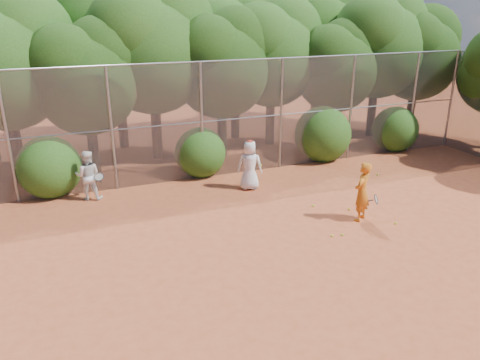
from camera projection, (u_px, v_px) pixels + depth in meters
name	position (u px, v px, depth m)	size (l,w,h in m)	color
ground	(314.00, 248.00, 11.72)	(80.00, 80.00, 0.00)	#AC4A27
fence_back	(226.00, 118.00, 16.18)	(20.05, 0.09, 4.03)	gray
tree_1	(3.00, 56.00, 15.28)	(4.64, 4.03, 6.35)	black
tree_2	(86.00, 73.00, 15.74)	(3.99, 3.47, 5.47)	black
tree_3	(153.00, 44.00, 17.20)	(4.89, 4.26, 6.70)	black
tree_4	(222.00, 60.00, 17.76)	(4.19, 3.64, 5.73)	black
tree_5	(273.00, 49.00, 19.23)	(4.51, 3.92, 6.17)	black
tree_6	(337.00, 63.00, 19.43)	(3.86, 3.36, 5.29)	black
tree_7	(379.00, 40.00, 20.54)	(4.77, 4.14, 6.53)	black
tree_8	(419.00, 50.00, 21.13)	(4.25, 3.70, 5.82)	black
tree_10	(116.00, 34.00, 18.69)	(5.15, 4.48, 7.06)	black
tree_11	(236.00, 44.00, 20.24)	(4.64, 4.03, 6.35)	black
tree_12	(319.00, 32.00, 22.21)	(5.02, 4.37, 6.88)	black
bush_0	(49.00, 164.00, 14.77)	(2.00, 2.00, 2.00)	#214A12
bush_1	(200.00, 150.00, 16.54)	(1.80, 1.80, 1.80)	#214A12
bush_2	(323.00, 132.00, 18.21)	(2.20, 2.20, 2.20)	#214A12
bush_3	(395.00, 127.00, 19.48)	(1.90, 1.90, 1.90)	#214A12
player_yellow	(362.00, 192.00, 12.99)	(0.88, 0.70, 1.71)	orange
player_teen	(250.00, 165.00, 15.24)	(0.96, 0.84, 1.68)	white
player_white	(88.00, 175.00, 14.44)	(0.93, 0.86, 1.58)	white
ball_0	(313.00, 206.00, 14.13)	(0.07, 0.07, 0.07)	#B4DD28
ball_1	(349.00, 209.00, 13.89)	(0.07, 0.07, 0.07)	#B4DD28
ball_2	(342.00, 235.00, 12.34)	(0.07, 0.07, 0.07)	#B4DD28
ball_3	(395.00, 223.00, 12.99)	(0.07, 0.07, 0.07)	#B4DD28
ball_4	(332.00, 235.00, 12.30)	(0.07, 0.07, 0.07)	#B4DD28
ball_5	(378.00, 175.00, 16.73)	(0.07, 0.07, 0.07)	#B4DD28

